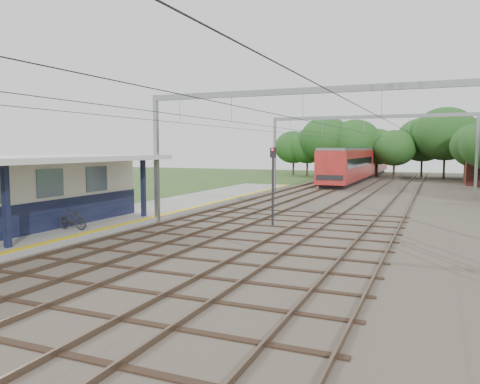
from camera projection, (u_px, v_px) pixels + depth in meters
The scene contains 9 objects.
ballast_bed at pixel (364, 201), 36.12m from camera, with size 18.00×90.00×0.10m, color #473D33.
platform at pixel (109, 220), 25.93m from camera, with size 5.00×52.00×0.35m, color gray.
yellow_stripe at pixel (143, 219), 25.03m from camera, with size 0.45×52.00×0.01m, color yellow.
rail_tracks at pixel (332, 199), 37.08m from camera, with size 11.80×88.00×0.15m.
catenary_system at pixel (346, 128), 31.53m from camera, with size 17.22×88.00×7.00m.
tree_band at pixel (394, 142), 60.58m from camera, with size 31.72×30.88×8.82m.
bicycle at pixel (72, 219), 21.85m from camera, with size 0.46×1.63×0.98m, color black.
train at pixel (361, 162), 63.19m from camera, with size 3.12×38.88×4.09m.
signal_post at pixel (273, 178), 24.19m from camera, with size 0.29×0.26×4.19m.
Camera 1 is at (9.23, -6.78, 4.15)m, focal length 35.00 mm.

